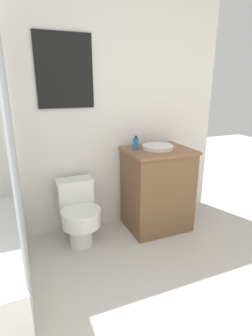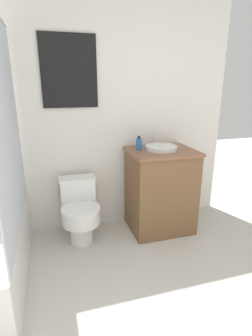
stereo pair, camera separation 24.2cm
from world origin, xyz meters
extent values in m
cube|color=white|center=(0.00, 2.29, 1.25)|extent=(3.26, 0.05, 2.50)
cube|color=black|center=(-0.07, 2.25, 1.63)|extent=(0.52, 0.02, 0.66)
cube|color=beige|center=(-0.07, 2.24, 1.63)|extent=(0.49, 0.01, 0.63)
cube|color=silver|center=(-0.57, 1.55, 1.07)|extent=(0.01, 1.30, 1.76)
cylinder|color=white|center=(-0.07, 1.92, 0.12)|extent=(0.22, 0.22, 0.24)
cylinder|color=white|center=(-0.07, 1.88, 0.31)|extent=(0.36, 0.36, 0.14)
cylinder|color=white|center=(-0.07, 1.88, 0.39)|extent=(0.37, 0.37, 0.02)
cube|color=white|center=(-0.07, 2.12, 0.44)|extent=(0.34, 0.19, 0.33)
cube|color=white|center=(-0.07, 2.12, 0.61)|extent=(0.36, 0.20, 0.02)
cube|color=brown|center=(0.79, 1.97, 0.43)|extent=(0.64, 0.52, 0.85)
cube|color=brown|center=(0.79, 1.97, 0.87)|extent=(0.67, 0.55, 0.03)
cylinder|color=white|center=(0.79, 1.99, 0.90)|extent=(0.32, 0.32, 0.04)
cylinder|color=silver|center=(0.79, 2.18, 0.95)|extent=(0.02, 0.02, 0.13)
cylinder|color=#2D6BB2|center=(0.57, 2.05, 0.94)|extent=(0.06, 0.06, 0.12)
cylinder|color=black|center=(0.57, 2.05, 1.01)|extent=(0.02, 0.02, 0.02)
camera|label=1|loc=(-0.51, -0.32, 1.51)|focal=28.00mm
camera|label=2|loc=(-0.28, -0.40, 1.51)|focal=28.00mm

